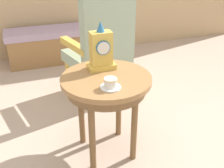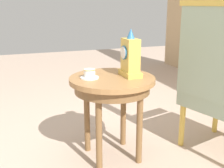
# 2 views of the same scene
# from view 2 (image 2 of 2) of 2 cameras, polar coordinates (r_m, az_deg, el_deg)

# --- Properties ---
(ground_plane) EXTENTS (10.00, 10.00, 0.00)m
(ground_plane) POSITION_cam_2_polar(r_m,az_deg,el_deg) (2.19, -0.47, -15.09)
(ground_plane) COLOR #BCA38E
(side_table) EXTENTS (0.61, 0.61, 0.62)m
(side_table) POSITION_cam_2_polar(r_m,az_deg,el_deg) (2.05, 0.04, -0.89)
(side_table) COLOR #9E7042
(side_table) RESTS_ON ground
(teacup_left) EXTENTS (0.13, 0.13, 0.07)m
(teacup_left) POSITION_cam_2_polar(r_m,az_deg,el_deg) (1.99, -4.47, 1.95)
(teacup_left) COLOR white
(teacup_left) RESTS_ON side_table
(mantel_clock) EXTENTS (0.19, 0.11, 0.34)m
(mantel_clock) POSITION_cam_2_polar(r_m,az_deg,el_deg) (2.04, 3.62, 5.29)
(mantel_clock) COLOR gold
(mantel_clock) RESTS_ON side_table
(armchair) EXTENTS (0.66, 0.65, 1.14)m
(armchair) POSITION_cam_2_polar(r_m,az_deg,el_deg) (2.24, 20.54, 1.07)
(armchair) COLOR #9EB299
(armchair) RESTS_ON ground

